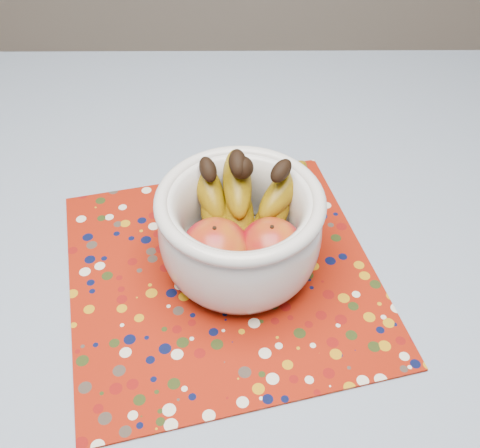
# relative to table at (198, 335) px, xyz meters

# --- Properties ---
(table) EXTENTS (1.20, 1.20, 0.75)m
(table) POSITION_rel_table_xyz_m (0.00, 0.00, 0.00)
(table) COLOR brown
(table) RESTS_ON ground
(tablecloth) EXTENTS (1.32, 1.32, 0.01)m
(tablecloth) POSITION_rel_table_xyz_m (0.00, 0.00, 0.08)
(tablecloth) COLOR slate
(tablecloth) RESTS_ON table
(placemat) EXTENTS (0.49, 0.49, 0.00)m
(placemat) POSITION_rel_table_xyz_m (0.04, 0.04, 0.09)
(placemat) COLOR maroon
(placemat) RESTS_ON tablecloth
(fruit_bowl) EXTENTS (0.23, 0.22, 0.16)m
(fruit_bowl) POSITION_rel_table_xyz_m (0.06, 0.06, 0.16)
(fruit_bowl) COLOR silver
(fruit_bowl) RESTS_ON placemat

